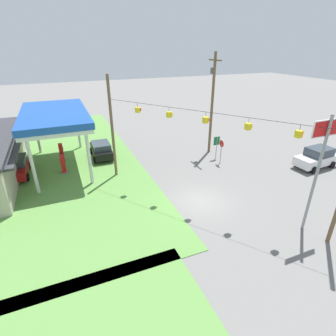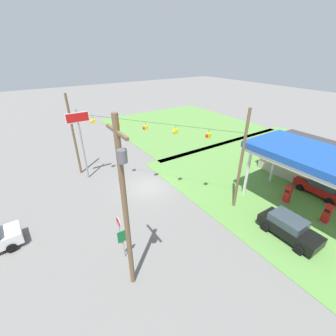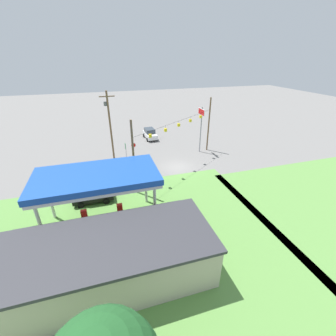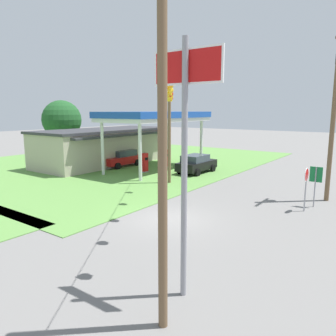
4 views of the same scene
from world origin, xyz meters
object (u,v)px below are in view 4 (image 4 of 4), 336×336
object	(u,v)px
stop_sign_roadside	(306,180)
utility_pole_main	(334,107)
car_at_pumps_rear	(122,158)
stop_sign_overhead	(186,120)
route_sign	(316,178)
fuel_pump_near	(145,163)
gas_station_canopy	(156,117)
fuel_pump_far	(166,159)
car_at_pumps_front	(196,163)
gas_station_store	(105,146)
tree_behind_station	(62,120)

from	to	relation	value
stop_sign_roadside	utility_pole_main	world-z (taller)	utility_pole_main
car_at_pumps_rear	stop_sign_overhead	bearing A→B (deg)	50.00
car_at_pumps_rear	route_sign	bearing A→B (deg)	80.84
fuel_pump_near	stop_sign_overhead	distance (m)	20.95
gas_station_canopy	utility_pole_main	bearing A→B (deg)	-98.10
car_at_pumps_rear	stop_sign_roadside	size ratio (longest dim) A/B	1.80
fuel_pump_far	route_sign	distance (m)	16.27
fuel_pump_near	utility_pole_main	bearing A→B (deg)	-91.90
fuel_pump_far	gas_station_canopy	bearing A→B (deg)	179.95
car_at_pumps_front	route_sign	world-z (taller)	route_sign
gas_station_store	stop_sign_overhead	bearing A→B (deg)	-128.03
car_at_pumps_front	route_sign	xyz separation A→B (m)	(-5.03, -11.16, 0.83)
gas_station_store	fuel_pump_far	size ratio (longest dim) A/B	8.42
gas_station_store	fuel_pump_near	bearing A→B (deg)	-101.85
car_at_pumps_front	tree_behind_station	distance (m)	18.76
stop_sign_roadside	utility_pole_main	size ratio (longest dim) A/B	0.24
stop_sign_overhead	gas_station_canopy	bearing A→B (deg)	40.37
stop_sign_overhead	utility_pole_main	size ratio (longest dim) A/B	0.73
car_at_pumps_rear	stop_sign_overhead	size ratio (longest dim) A/B	0.59
route_sign	fuel_pump_near	bearing A→B (deg)	80.64
route_sign	utility_pole_main	world-z (taller)	utility_pole_main
gas_station_store	stop_sign_roadside	distance (m)	22.25
gas_station_store	fuel_pump_near	size ratio (longest dim) A/B	8.42
car_at_pumps_rear	tree_behind_station	distance (m)	11.06
car_at_pumps_front	route_sign	bearing A→B (deg)	-113.69
tree_behind_station	car_at_pumps_front	bearing A→B (deg)	-87.69
gas_station_canopy	stop_sign_overhead	xyz separation A→B (m)	(-16.55, -14.07, 0.35)
fuel_pump_near	tree_behind_station	xyz separation A→B (m)	(1.79, 14.40, 3.68)
fuel_pump_near	tree_behind_station	distance (m)	14.97
gas_station_store	car_at_pumps_rear	bearing A→B (deg)	-96.54
fuel_pump_near	gas_station_store	bearing A→B (deg)	78.15
stop_sign_roadside	stop_sign_overhead	bearing A→B (deg)	-4.35
gas_station_store	utility_pole_main	world-z (taller)	utility_pole_main
fuel_pump_far	tree_behind_station	xyz separation A→B (m)	(-1.59, 14.40, 3.68)
gas_station_store	route_sign	distance (m)	22.23
gas_station_canopy	car_at_pumps_rear	xyz separation A→B (m)	(-0.59, 3.99, -4.13)
gas_station_canopy	utility_pole_main	size ratio (longest dim) A/B	1.05
fuel_pump_far	tree_behind_station	bearing A→B (deg)	96.30
gas_station_store	car_at_pumps_front	size ratio (longest dim) A/B	3.41
stop_sign_overhead	tree_behind_station	xyz separation A→B (m)	(16.65, 28.47, -0.83)
fuel_pump_near	stop_sign_overhead	size ratio (longest dim) A/B	0.23
stop_sign_roadside	route_sign	distance (m)	1.27
car_at_pumps_rear	utility_pole_main	distance (m)	20.15
utility_pole_main	car_at_pumps_front	bearing A→B (deg)	75.17
gas_station_canopy	route_sign	xyz separation A→B (m)	(-4.18, -15.15, -3.30)
gas_station_store	fuel_pump_near	world-z (taller)	gas_station_store
car_at_pumps_rear	route_sign	world-z (taller)	route_sign
gas_station_store	utility_pole_main	xyz separation A→B (m)	(-1.93, -22.22, 3.96)
gas_station_canopy	car_at_pumps_front	distance (m)	5.80
car_at_pumps_front	car_at_pumps_rear	xyz separation A→B (m)	(-1.43, 7.97, 0.00)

